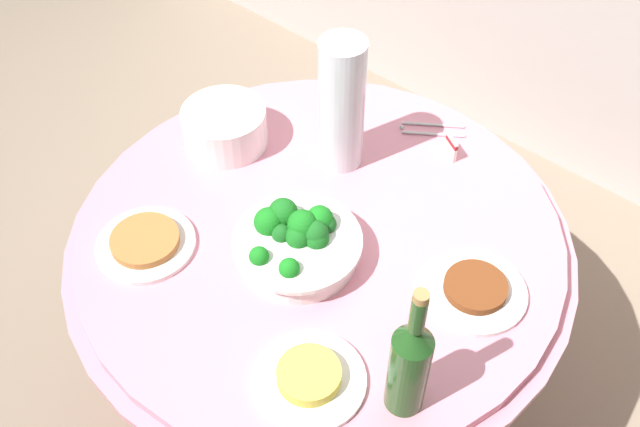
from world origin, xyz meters
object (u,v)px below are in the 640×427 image
Objects in this scene: wine_bottle at (409,364)px; food_plate_stir_fry at (475,290)px; food_plate_peanuts at (145,243)px; broccoli_bowl at (297,242)px; decorative_fruit_vase at (341,111)px; food_plate_fried_egg at (309,378)px; label_placard_front at (451,147)px; plate_stack at (225,127)px; serving_tongs at (430,129)px.

wine_bottle reaches higher than food_plate_stir_fry.
broccoli_bowl is at bearing 36.17° from food_plate_peanuts.
broccoli_bowl is at bearing -66.96° from decorative_fruit_vase.
food_plate_fried_egg reaches higher than food_plate_peanuts.
food_plate_fried_egg is 4.00× the size of label_placard_front.
food_plate_stir_fry is 4.00× the size of label_placard_front.
broccoli_bowl is at bearing -154.59° from food_plate_stir_fry.
plate_stack is 0.62× the size of wine_bottle.
wine_bottle reaches higher than plate_stack.
broccoli_bowl is at bearing -98.78° from label_placard_front.
wine_bottle is 1.53× the size of food_plate_fried_egg.
plate_stack is at bearing 148.30° from food_plate_fried_egg.
wine_bottle is at bearing 6.04° from food_plate_peanuts.
decorative_fruit_vase is at bearing -137.42° from label_placard_front.
label_placard_front is at bearing 101.95° from food_plate_fried_egg.
decorative_fruit_vase is 1.55× the size of food_plate_fried_egg.
food_plate_stir_fry is 0.42m from label_placard_front.
wine_bottle reaches higher than label_placard_front.
food_plate_peanuts is at bearing -106.31° from decorative_fruit_vase.
decorative_fruit_vase reaches higher than broccoli_bowl.
wine_bottle is 0.78m from serving_tongs.
food_plate_peanuts is (-0.26, -0.73, 0.01)m from serving_tongs.
food_plate_stir_fry is 1.00× the size of food_plate_peanuts.
label_placard_front reaches higher than serving_tongs.
serving_tongs is at bearing 64.80° from decorative_fruit_vase.
decorative_fruit_vase is at bearing -115.20° from serving_tongs.
wine_bottle reaches higher than broccoli_bowl.
label_placard_front is at bearing 42.58° from decorative_fruit_vase.
wine_bottle is (0.38, -0.13, 0.08)m from broccoli_bowl.
food_plate_peanuts is 0.77m from label_placard_front.
label_placard_front is at bearing 63.05° from food_plate_peanuts.
wine_bottle is at bearing -63.45° from label_placard_front.
serving_tongs is at bearing 121.07° from wine_bottle.
food_plate_fried_egg is (0.61, -0.38, -0.04)m from plate_stack.
broccoli_bowl is at bearing 135.82° from food_plate_fried_egg.
food_plate_stir_fry is at bearing 25.41° from broccoli_bowl.
plate_stack is at bearing -179.44° from food_plate_stir_fry.
serving_tongs is (0.11, 0.23, -0.15)m from decorative_fruit_vase.
decorative_fruit_vase reaches higher than serving_tongs.
decorative_fruit_vase reaches higher than food_plate_fried_egg.
plate_stack is 0.95× the size of food_plate_fried_egg.
wine_bottle is 0.99× the size of decorative_fruit_vase.
serving_tongs is at bearing 135.02° from food_plate_stir_fry.
wine_bottle is at bearing 28.63° from food_plate_fried_egg.
serving_tongs is 0.71× the size of food_plate_stir_fry.
label_placard_front is at bearing -27.46° from serving_tongs.
label_placard_front is at bearing 81.22° from broccoli_bowl.
broccoli_bowl is 1.79× the size of serving_tongs.
decorative_fruit_vase is 0.30m from serving_tongs.
food_plate_peanuts is at bearing -72.66° from plate_stack.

